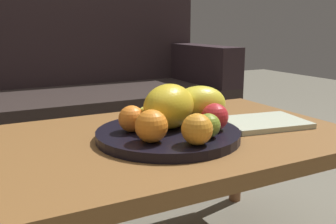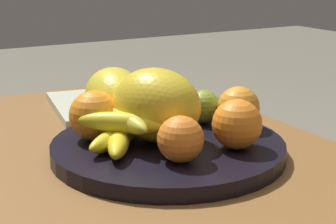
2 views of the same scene
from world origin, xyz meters
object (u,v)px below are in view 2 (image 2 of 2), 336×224
at_px(melon_smaller_beside, 117,97).
at_px(orange_back, 181,139).
at_px(magazine, 97,105).
at_px(orange_left, 237,124).
at_px(apple_left, 204,107).
at_px(orange_right, 239,107).
at_px(apple_front, 165,101).
at_px(melon_large_front, 156,105).
at_px(fruit_bowl, 168,148).
at_px(banana_bunch, 121,129).
at_px(orange_front, 94,116).
at_px(coffee_table, 160,194).

distance_m(melon_smaller_beside, orange_back, 0.22).
height_order(melon_smaller_beside, magazine, melon_smaller_beside).
bearing_deg(melon_smaller_beside, magazine, -11.94).
distance_m(orange_left, apple_left, 0.15).
bearing_deg(orange_back, melon_smaller_beside, 1.17).
distance_m(orange_right, magazine, 0.36).
distance_m(apple_front, apple_left, 0.07).
xyz_separation_m(melon_large_front, apple_front, (0.10, -0.07, -0.02)).
relative_size(orange_left, apple_front, 1.10).
bearing_deg(orange_back, orange_left, -86.57).
height_order(melon_large_front, apple_front, melon_large_front).
bearing_deg(magazine, orange_left, -161.42).
bearing_deg(fruit_bowl, banana_bunch, 84.39).
xyz_separation_m(orange_back, banana_bunch, (0.10, 0.05, -0.00)).
relative_size(melon_smaller_beside, apple_front, 2.18).
height_order(orange_left, orange_right, orange_left).
xyz_separation_m(orange_right, magazine, (0.33, 0.14, -0.05)).
relative_size(orange_front, apple_front, 1.14).
xyz_separation_m(melon_smaller_beside, banana_bunch, (-0.12, 0.05, -0.02)).
xyz_separation_m(melon_smaller_beside, orange_left, (-0.21, -0.11, -0.01)).
distance_m(orange_front, banana_bunch, 0.06).
distance_m(orange_front, apple_front, 0.17).
distance_m(coffee_table, orange_right, 0.22).
bearing_deg(melon_smaller_beside, fruit_bowl, -163.92).
height_order(melon_large_front, apple_left, melon_large_front).
distance_m(orange_back, magazine, 0.43).
relative_size(melon_smaller_beside, magazine, 0.64).
distance_m(fruit_bowl, melon_large_front, 0.08).
height_order(apple_front, banana_bunch, apple_front).
xyz_separation_m(fruit_bowl, apple_front, (0.11, -0.06, 0.05)).
bearing_deg(orange_left, orange_back, 93.43).
bearing_deg(magazine, apple_front, -157.96).
bearing_deg(orange_front, melon_large_front, -122.86).
relative_size(apple_left, banana_bunch, 0.36).
height_order(apple_front, magazine, apple_front).
bearing_deg(melon_large_front, apple_left, -69.84).
height_order(melon_smaller_beside, apple_front, melon_smaller_beside).
height_order(coffee_table, melon_large_front, melon_large_front).
relative_size(fruit_bowl, orange_right, 5.15).
height_order(orange_front, apple_left, orange_front).
xyz_separation_m(melon_large_front, apple_left, (0.05, -0.12, -0.03)).
bearing_deg(banana_bunch, coffee_table, -140.71).
bearing_deg(orange_left, apple_front, 5.55).
distance_m(fruit_bowl, apple_left, 0.13).
bearing_deg(apple_left, banana_bunch, 104.48).
relative_size(coffee_table, orange_right, 15.50).
relative_size(orange_front, orange_left, 1.04).
bearing_deg(orange_front, orange_back, -155.77).
xyz_separation_m(orange_back, apple_front, (0.20, -0.09, 0.00)).
bearing_deg(fruit_bowl, coffee_table, 138.45).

